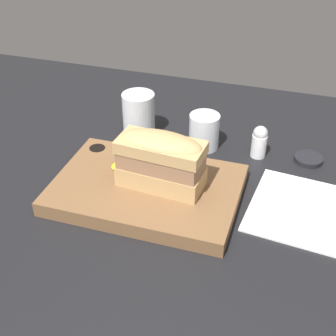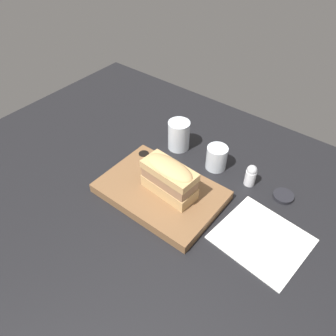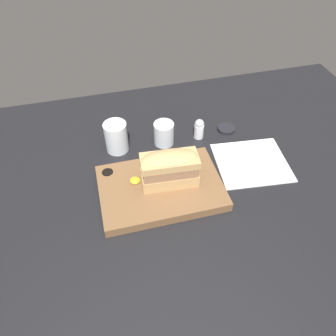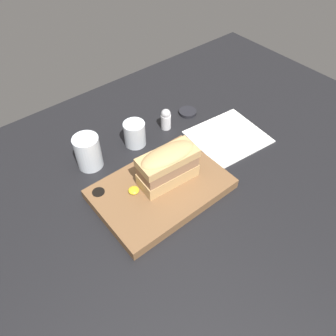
{
  "view_description": "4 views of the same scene",
  "coord_description": "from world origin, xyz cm",
  "px_view_note": "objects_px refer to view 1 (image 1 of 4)",
  "views": [
    {
      "loc": [
        17.53,
        -57.94,
        55.05
      ],
      "look_at": [
        -2.12,
        4.07,
        9.81
      ],
      "focal_mm": 50.0,
      "sensor_mm": 36.0,
      "label": 1
    },
    {
      "loc": [
        33.73,
        -42.59,
        70.46
      ],
      "look_at": [
        -5.62,
        7.28,
        11.41
      ],
      "focal_mm": 35.0,
      "sensor_mm": 36.0,
      "label": 2
    },
    {
      "loc": [
        -19.17,
        -52.16,
        71.8
      ],
      "look_at": [
        -4.23,
        6.04,
        9.76
      ],
      "focal_mm": 35.0,
      "sensor_mm": 36.0,
      "label": 3
    },
    {
      "loc": [
        -38.96,
        -37.27,
        68.37
      ],
      "look_at": [
        -4.95,
        4.33,
        10.87
      ],
      "focal_mm": 35.0,
      "sensor_mm": 36.0,
      "label": 4
    }
  ],
  "objects_px": {
    "water_glass": "(139,117)",
    "sandwich": "(161,158)",
    "salt_shaker": "(259,141)",
    "napkin": "(312,212)",
    "wine_glass": "(204,133)",
    "condiment_dish": "(308,159)",
    "serving_board": "(146,189)"
  },
  "relations": [
    {
      "from": "water_glass",
      "to": "sandwich",
      "type": "bearing_deg",
      "value": -59.6
    },
    {
      "from": "water_glass",
      "to": "salt_shaker",
      "type": "height_order",
      "value": "water_glass"
    },
    {
      "from": "napkin",
      "to": "salt_shaker",
      "type": "distance_m",
      "value": 0.2
    },
    {
      "from": "water_glass",
      "to": "wine_glass",
      "type": "distance_m",
      "value": 0.15
    },
    {
      "from": "condiment_dish",
      "to": "serving_board",
      "type": "bearing_deg",
      "value": -143.33
    },
    {
      "from": "napkin",
      "to": "condiment_dish",
      "type": "distance_m",
      "value": 0.17
    },
    {
      "from": "water_glass",
      "to": "salt_shaker",
      "type": "distance_m",
      "value": 0.26
    },
    {
      "from": "sandwich",
      "to": "napkin",
      "type": "distance_m",
      "value": 0.28
    },
    {
      "from": "sandwich",
      "to": "salt_shaker",
      "type": "distance_m",
      "value": 0.25
    },
    {
      "from": "condiment_dish",
      "to": "salt_shaker",
      "type": "bearing_deg",
      "value": -173.77
    },
    {
      "from": "water_glass",
      "to": "salt_shaker",
      "type": "bearing_deg",
      "value": -1.78
    },
    {
      "from": "wine_glass",
      "to": "condiment_dish",
      "type": "distance_m",
      "value": 0.22
    },
    {
      "from": "salt_shaker",
      "to": "condiment_dish",
      "type": "bearing_deg",
      "value": 6.23
    },
    {
      "from": "napkin",
      "to": "condiment_dish",
      "type": "xyz_separation_m",
      "value": [
        -0.02,
        0.17,
        0.0
      ]
    },
    {
      "from": "condiment_dish",
      "to": "wine_glass",
      "type": "bearing_deg",
      "value": -177.37
    },
    {
      "from": "napkin",
      "to": "wine_glass",
      "type": "bearing_deg",
      "value": 146.26
    },
    {
      "from": "sandwich",
      "to": "condiment_dish",
      "type": "relative_size",
      "value": 2.7
    },
    {
      "from": "napkin",
      "to": "salt_shaker",
      "type": "height_order",
      "value": "salt_shaker"
    },
    {
      "from": "napkin",
      "to": "salt_shaker",
      "type": "relative_size",
      "value": 3.31
    },
    {
      "from": "sandwich",
      "to": "water_glass",
      "type": "xyz_separation_m",
      "value": [
        -0.12,
        0.2,
        -0.04
      ]
    },
    {
      "from": "napkin",
      "to": "sandwich",
      "type": "bearing_deg",
      "value": -172.47
    },
    {
      "from": "wine_glass",
      "to": "salt_shaker",
      "type": "height_order",
      "value": "wine_glass"
    },
    {
      "from": "wine_glass",
      "to": "salt_shaker",
      "type": "bearing_deg",
      "value": -0.53
    },
    {
      "from": "water_glass",
      "to": "condiment_dish",
      "type": "distance_m",
      "value": 0.37
    },
    {
      "from": "sandwich",
      "to": "napkin",
      "type": "relative_size",
      "value": 0.68
    },
    {
      "from": "sandwich",
      "to": "salt_shaker",
      "type": "height_order",
      "value": "sandwich"
    },
    {
      "from": "serving_board",
      "to": "condiment_dish",
      "type": "distance_m",
      "value": 0.34
    },
    {
      "from": "wine_glass",
      "to": "napkin",
      "type": "height_order",
      "value": "wine_glass"
    },
    {
      "from": "sandwich",
      "to": "condiment_dish",
      "type": "distance_m",
      "value": 0.33
    },
    {
      "from": "sandwich",
      "to": "napkin",
      "type": "bearing_deg",
      "value": 7.53
    },
    {
      "from": "serving_board",
      "to": "condiment_dish",
      "type": "bearing_deg",
      "value": 36.67
    },
    {
      "from": "salt_shaker",
      "to": "napkin",
      "type": "bearing_deg",
      "value": -52.76
    }
  ]
}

